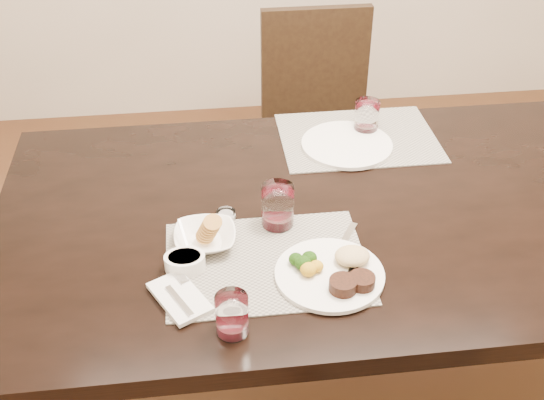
{
  "coord_description": "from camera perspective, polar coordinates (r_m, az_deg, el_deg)",
  "views": [
    {
      "loc": [
        -0.47,
        -1.38,
        1.79
      ],
      "look_at": [
        -0.3,
        -0.04,
        0.82
      ],
      "focal_mm": 45.0,
      "sensor_mm": 36.0,
      "label": 1
    }
  ],
  "objects": [
    {
      "name": "placemat_far",
      "position": [
        2.06,
        7.21,
        5.19
      ],
      "size": [
        0.46,
        0.34,
        0.0
      ],
      "primitive_type": "cube",
      "color": "gray",
      "rests_on": "dining_table"
    },
    {
      "name": "sauce_ramekin",
      "position": [
        1.56,
        -7.31,
        -5.11
      ],
      "size": [
        0.09,
        0.14,
        0.07
      ],
      "rotation": [
        0.0,
        0.0,
        0.28
      ],
      "color": "white",
      "rests_on": "placemat_near"
    },
    {
      "name": "wine_glass_near",
      "position": [
        1.66,
        0.48,
        -0.65
      ],
      "size": [
        0.08,
        0.08,
        0.11
      ],
      "rotation": [
        0.0,
        0.0,
        -0.04
      ],
      "color": "white",
      "rests_on": "placemat_near"
    },
    {
      "name": "placemat_near",
      "position": [
        1.58,
        -0.47,
        -5.24
      ],
      "size": [
        0.46,
        0.34,
        0.0
      ],
      "primitive_type": "cube",
      "color": "gray",
      "rests_on": "dining_table"
    },
    {
      "name": "dining_table",
      "position": [
        1.83,
        9.24,
        -2.48
      ],
      "size": [
        2.0,
        1.0,
        0.75
      ],
      "color": "black",
      "rests_on": "ground"
    },
    {
      "name": "far_plate",
      "position": [
        2.0,
        6.28,
        4.63
      ],
      "size": [
        0.27,
        0.27,
        0.01
      ],
      "primitive_type": "cylinder",
      "color": "white",
      "rests_on": "placemat_far"
    },
    {
      "name": "steak_knife",
      "position": [
        1.59,
        6.81,
        -4.91
      ],
      "size": [
        0.08,
        0.21,
        0.01
      ],
      "rotation": [
        0.0,
        0.0,
        -0.54
      ],
      "color": "white",
      "rests_on": "placemat_near"
    },
    {
      "name": "salt_cellar",
      "position": [
        1.71,
        -3.87,
        -1.32
      ],
      "size": [
        0.05,
        0.05,
        0.02
      ],
      "rotation": [
        0.0,
        0.0,
        0.09
      ],
      "color": "white",
      "rests_on": "dining_table"
    },
    {
      "name": "napkin_fork",
      "position": [
        1.5,
        -7.73,
        -8.06
      ],
      "size": [
        0.15,
        0.17,
        0.02
      ],
      "rotation": [
        0.0,
        0.0,
        0.49
      ],
      "color": "white",
      "rests_on": "placemat_near"
    },
    {
      "name": "chair_far",
      "position": [
        2.68,
        3.88,
        7.0
      ],
      "size": [
        0.42,
        0.42,
        0.9
      ],
      "color": "black",
      "rests_on": "ground"
    },
    {
      "name": "wine_glass_far",
      "position": [
        2.07,
        7.92,
        6.79
      ],
      "size": [
        0.07,
        0.07,
        0.1
      ],
      "rotation": [
        0.0,
        0.0,
        0.2
      ],
      "color": "white",
      "rests_on": "placemat_far"
    },
    {
      "name": "ground_plane",
      "position": [
        2.3,
        7.63,
        -15.69
      ],
      "size": [
        4.5,
        4.5,
        0.0
      ],
      "primitive_type": "plane",
      "color": "#4C2818",
      "rests_on": "ground"
    },
    {
      "name": "dinner_plate",
      "position": [
        1.54,
        5.3,
        -6.01
      ],
      "size": [
        0.25,
        0.25,
        0.04
      ],
      "rotation": [
        0.0,
        0.0,
        -0.08
      ],
      "color": "white",
      "rests_on": "placemat_near"
    },
    {
      "name": "wine_glass_side",
      "position": [
        1.4,
        -3.36,
        -9.7
      ],
      "size": [
        0.07,
        0.07,
        0.09
      ],
      "rotation": [
        0.0,
        0.0,
        -0.13
      ],
      "color": "white",
      "rests_on": "dining_table"
    },
    {
      "name": "cracker_bowl",
      "position": [
        1.62,
        -5.62,
        -3.11
      ],
      "size": [
        0.15,
        0.15,
        0.07
      ],
      "rotation": [
        0.0,
        0.0,
        -0.04
      ],
      "color": "white",
      "rests_on": "placemat_near"
    }
  ]
}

